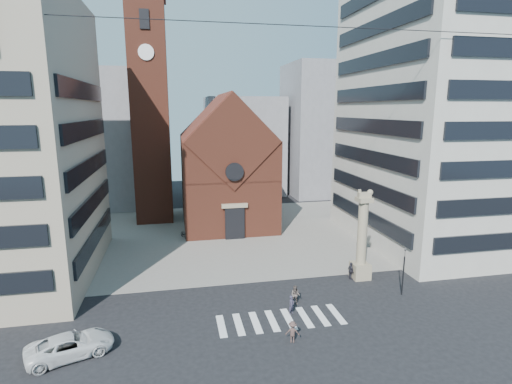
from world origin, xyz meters
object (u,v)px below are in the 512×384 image
white_car (70,345)px  pedestrian_0 (292,305)px  pedestrian_2 (351,271)px  scooter_0 (184,234)px  traffic_light (404,270)px  pedestrian_1 (295,295)px  lion_column (362,244)px

white_car → pedestrian_0: (15.70, 2.40, 0.02)m
pedestrian_0 → pedestrian_2: size_ratio=0.92×
pedestrian_0 → scooter_0: bearing=74.7°
white_car → pedestrian_0: pedestrian_0 is taller
white_car → traffic_light: bearing=-101.9°
traffic_light → pedestrian_0: 10.56m
traffic_light → pedestrian_0: traffic_light is taller
traffic_light → pedestrian_2: size_ratio=2.57×
pedestrian_0 → pedestrian_1: bearing=26.4°
lion_column → pedestrian_2: 2.81m
lion_column → pedestrian_2: size_ratio=5.18×
pedestrian_1 → traffic_light: bearing=32.7°
pedestrian_1 → pedestrian_2: bearing=63.1°
traffic_light → pedestrian_0: size_ratio=2.80×
lion_column → white_car: size_ratio=1.61×
lion_column → scooter_0: size_ratio=4.65×
traffic_light → pedestrian_2: bearing=127.6°
pedestrian_0 → pedestrian_2: bearing=-0.9°
traffic_light → pedestrian_2: 5.13m
pedestrian_0 → white_car: bearing=152.7°
white_car → pedestrian_2: bearing=-91.8°
traffic_light → pedestrian_0: bearing=-173.0°
traffic_light → white_car: (-26.07, -3.67, -1.54)m
lion_column → pedestrian_1: 8.90m
pedestrian_2 → scooter_0: size_ratio=0.90×
pedestrian_2 → pedestrian_1: bearing=115.7°
scooter_0 → pedestrian_0: bearing=-90.1°
traffic_light → pedestrian_2: traffic_light is taller
lion_column → pedestrian_1: size_ratio=5.38×
lion_column → pedestrian_0: lion_column is taller
lion_column → scooter_0: (-16.21, 15.50, -2.92)m
pedestrian_1 → pedestrian_2: size_ratio=0.96×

